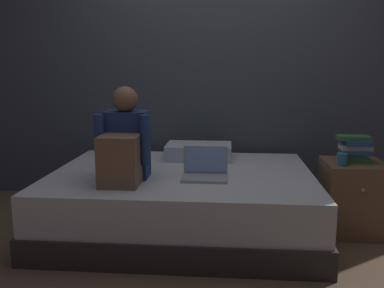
{
  "coord_description": "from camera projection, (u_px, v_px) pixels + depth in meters",
  "views": [
    {
      "loc": [
        0.14,
        -2.75,
        1.25
      ],
      "look_at": [
        -0.11,
        0.1,
        0.72
      ],
      "focal_mm": 38.58,
      "sensor_mm": 36.0,
      "label": 1
    }
  ],
  "objects": [
    {
      "name": "book_stack",
      "position": [
        355.0,
        149.0,
        3.07
      ],
      "size": [
        0.24,
        0.15,
        0.2
      ],
      "color": "#387042",
      "rests_on": "nightstand"
    },
    {
      "name": "ground_plane",
      "position": [
        206.0,
        246.0,
        2.93
      ],
      "size": [
        8.0,
        8.0,
        0.0
      ],
      "primitive_type": "plane",
      "color": "brown"
    },
    {
      "name": "laptop",
      "position": [
        205.0,
        170.0,
        2.95
      ],
      "size": [
        0.32,
        0.23,
        0.22
      ],
      "color": "#9EA0A5",
      "rests_on": "bed"
    },
    {
      "name": "mug",
      "position": [
        342.0,
        159.0,
        2.98
      ],
      "size": [
        0.08,
        0.08,
        0.09
      ],
      "primitive_type": "cylinder",
      "color": "teal",
      "rests_on": "nightstand"
    },
    {
      "name": "wall_back",
      "position": [
        214.0,
        57.0,
        3.86
      ],
      "size": [
        5.6,
        0.1,
        2.7
      ],
      "primitive_type": "cube",
      "color": "#424751",
      "rests_on": "ground_plane"
    },
    {
      "name": "pillow",
      "position": [
        199.0,
        151.0,
        3.58
      ],
      "size": [
        0.56,
        0.36,
        0.13
      ],
      "primitive_type": "cube",
      "color": "silver",
      "rests_on": "bed"
    },
    {
      "name": "bed",
      "position": [
        182.0,
        201.0,
        3.2
      ],
      "size": [
        2.0,
        1.5,
        0.47
      ],
      "color": "#332D2B",
      "rests_on": "ground_plane"
    },
    {
      "name": "person_sitting",
      "position": [
        124.0,
        145.0,
        2.86
      ],
      "size": [
        0.39,
        0.44,
        0.66
      ],
      "color": "navy",
      "rests_on": "bed"
    },
    {
      "name": "nightstand",
      "position": [
        353.0,
        197.0,
        3.14
      ],
      "size": [
        0.44,
        0.46,
        0.55
      ],
      "color": "brown",
      "rests_on": "ground_plane"
    }
  ]
}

